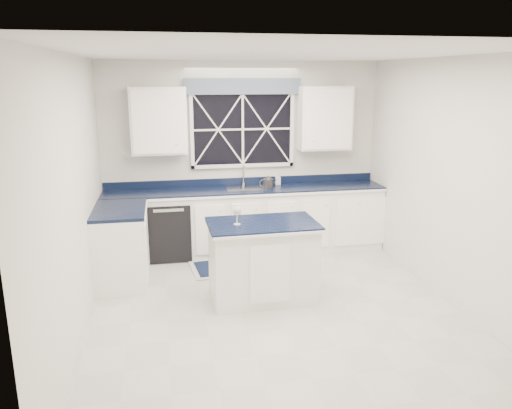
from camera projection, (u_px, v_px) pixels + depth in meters
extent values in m
plane|color=#A5A5A1|center=(276.00, 310.00, 5.46)|extent=(4.50, 4.50, 0.00)
cube|color=silver|center=(242.00, 157.00, 7.27)|extent=(4.00, 0.10, 2.70)
cube|color=white|center=(246.00, 221.00, 7.21)|extent=(3.98, 0.60, 0.90)
cube|color=white|center=(121.00, 247.00, 6.14)|extent=(0.60, 1.00, 0.90)
cube|color=black|center=(246.00, 190.00, 7.09)|extent=(3.98, 0.64, 0.04)
cube|color=black|center=(169.00, 228.00, 7.02)|extent=(0.60, 0.58, 0.82)
cube|color=black|center=(243.00, 129.00, 7.14)|extent=(1.40, 0.02, 1.00)
cube|color=slate|center=(243.00, 86.00, 6.93)|extent=(1.65, 0.04, 0.22)
cube|color=white|center=(159.00, 121.00, 6.76)|extent=(0.75, 0.34, 0.90)
cube|color=white|center=(324.00, 118.00, 7.18)|extent=(0.75, 0.34, 0.90)
cylinder|color=#AEADB0|center=(243.00, 184.00, 7.29)|extent=(0.05, 0.05, 0.04)
cylinder|color=#AEADB0|center=(243.00, 174.00, 7.25)|extent=(0.02, 0.02, 0.28)
cylinder|color=#AEADB0|center=(244.00, 167.00, 7.14)|extent=(0.02, 0.18, 0.02)
cube|color=white|center=(263.00, 262.00, 5.67)|extent=(1.17, 0.70, 0.87)
cube|color=black|center=(263.00, 224.00, 5.56)|extent=(1.23, 0.76, 0.04)
cube|color=#AAAAA5|center=(233.00, 267.00, 6.70)|extent=(1.17, 0.78, 0.01)
cube|color=#101A38|center=(233.00, 266.00, 6.69)|extent=(1.04, 0.65, 0.01)
cylinder|color=#303032|center=(268.00, 183.00, 7.12)|extent=(0.15, 0.15, 0.12)
cone|color=#303032|center=(268.00, 177.00, 7.09)|extent=(0.12, 0.12, 0.05)
torus|color=#303032|center=(263.00, 183.00, 7.10)|extent=(0.10, 0.01, 0.10)
cylinder|color=#303032|center=(274.00, 182.00, 7.13)|extent=(0.06, 0.01, 0.08)
cylinder|color=silver|center=(237.00, 224.00, 5.48)|extent=(0.08, 0.08, 0.01)
cylinder|color=silver|center=(237.00, 219.00, 5.46)|extent=(0.01, 0.01, 0.12)
ellipsoid|color=silver|center=(237.00, 210.00, 5.44)|extent=(0.10, 0.10, 0.12)
cylinder|color=#D9BB73|center=(237.00, 212.00, 5.44)|extent=(0.08, 0.08, 0.05)
imported|color=silver|center=(278.00, 179.00, 7.33)|extent=(0.08, 0.08, 0.17)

